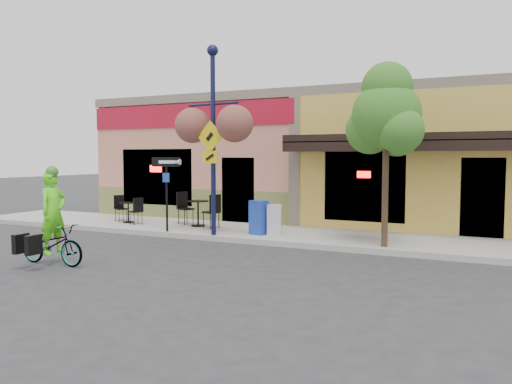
# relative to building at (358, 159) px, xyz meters

# --- Properties ---
(ground) EXTENTS (90.00, 90.00, 0.00)m
(ground) POSITION_rel_building_xyz_m (0.00, -7.50, -2.25)
(ground) COLOR #2D2D30
(ground) RESTS_ON ground
(sidewalk) EXTENTS (24.00, 3.00, 0.15)m
(sidewalk) POSITION_rel_building_xyz_m (0.00, -5.50, -2.17)
(sidewalk) COLOR #9E9B93
(sidewalk) RESTS_ON ground
(curb) EXTENTS (24.00, 0.12, 0.15)m
(curb) POSITION_rel_building_xyz_m (0.00, -6.95, -2.17)
(curb) COLOR #A8A59E
(curb) RESTS_ON ground
(building) EXTENTS (18.20, 8.20, 4.50)m
(building) POSITION_rel_building_xyz_m (0.00, 0.00, 0.00)
(building) COLOR tan
(building) RESTS_ON ground
(bicycle) EXTENTS (1.69, 0.61, 0.88)m
(bicycle) POSITION_rel_building_xyz_m (-3.89, -11.06, -1.81)
(bicycle) COLOR #9C310E
(bicycle) RESTS_ON ground
(cyclist_rider) EXTENTS (0.43, 0.65, 1.77)m
(cyclist_rider) POSITION_rel_building_xyz_m (-3.84, -11.06, -1.36)
(cyclist_rider) COLOR #5BEE19
(cyclist_rider) RESTS_ON ground
(lamp_post) EXTENTS (1.73, 0.86, 5.22)m
(lamp_post) POSITION_rel_building_xyz_m (-2.34, -6.85, 0.51)
(lamp_post) COLOR #13163D
(lamp_post) RESTS_ON sidewalk
(one_way_sign) EXTENTS (0.84, 0.43, 2.16)m
(one_way_sign) POSITION_rel_building_xyz_m (-3.90, -6.85, -1.02)
(one_way_sign) COLOR black
(one_way_sign) RESTS_ON sidewalk
(cafe_set_left) EXTENTS (1.64, 1.28, 0.88)m
(cafe_set_left) POSITION_rel_building_xyz_m (-6.21, -5.77, -1.66)
(cafe_set_left) COLOR black
(cafe_set_left) RESTS_ON sidewalk
(cafe_set_right) EXTENTS (1.96, 1.46, 1.06)m
(cafe_set_right) POSITION_rel_building_xyz_m (-3.67, -5.52, -1.57)
(cafe_set_right) COLOR black
(cafe_set_right) RESTS_ON sidewalk
(newspaper_box_blue) EXTENTS (0.50, 0.47, 0.95)m
(newspaper_box_blue) POSITION_rel_building_xyz_m (-1.25, -6.21, -1.62)
(newspaper_box_blue) COLOR #1C3BAA
(newspaper_box_blue) RESTS_ON sidewalk
(newspaper_box_grey) EXTENTS (0.48, 0.46, 0.84)m
(newspaper_box_grey) POSITION_rel_building_xyz_m (-0.84, -6.06, -1.68)
(newspaper_box_grey) COLOR #B3B3B3
(newspaper_box_grey) RESTS_ON sidewalk
(street_tree) EXTENTS (2.17, 2.17, 4.47)m
(street_tree) POSITION_rel_building_xyz_m (2.30, -6.64, 0.13)
(street_tree) COLOR #3D7A26
(street_tree) RESTS_ON sidewalk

